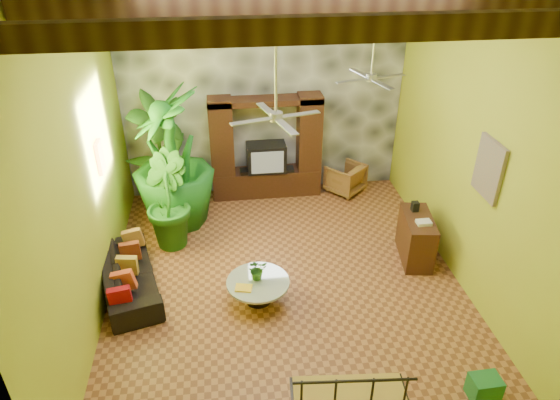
{
  "coord_description": "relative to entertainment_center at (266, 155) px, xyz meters",
  "views": [
    {
      "loc": [
        -0.96,
        -6.77,
        5.63
      ],
      "look_at": [
        -0.07,
        0.2,
        1.53
      ],
      "focal_mm": 32.0,
      "sensor_mm": 36.0,
      "label": 1
    }
  ],
  "objects": [
    {
      "name": "ground",
      "position": [
        0.0,
        -3.14,
        -0.97
      ],
      "size": [
        7.0,
        7.0,
        0.0
      ],
      "primitive_type": "plane",
      "color": "brown",
      "rests_on": "ground"
    },
    {
      "name": "back_wall",
      "position": [
        0.0,
        0.36,
        1.53
      ],
      "size": [
        6.0,
        0.02,
        5.0
      ],
      "primitive_type": "cube",
      "color": "#AAB128",
      "rests_on": "ground"
    },
    {
      "name": "left_wall",
      "position": [
        -3.0,
        -3.14,
        1.53
      ],
      "size": [
        0.02,
        7.0,
        5.0
      ],
      "primitive_type": "cube",
      "color": "#AAB128",
      "rests_on": "ground"
    },
    {
      "name": "right_wall",
      "position": [
        3.0,
        -3.14,
        1.53
      ],
      "size": [
        0.02,
        7.0,
        5.0
      ],
      "primitive_type": "cube",
      "color": "#AAB128",
      "rests_on": "ground"
    },
    {
      "name": "stone_accent_wall",
      "position": [
        0.0,
        0.3,
        1.53
      ],
      "size": [
        5.98,
        0.1,
        4.98
      ],
      "primitive_type": "cube",
      "color": "#373A3F",
      "rests_on": "ground"
    },
    {
      "name": "entertainment_center",
      "position": [
        0.0,
        0.0,
        0.0
      ],
      "size": [
        2.4,
        0.55,
        2.3
      ],
      "color": "#321D0E",
      "rests_on": "ground"
    },
    {
      "name": "ceiling_fan_front",
      "position": [
        -0.2,
        -3.54,
        2.44
      ],
      "size": [
        1.28,
        1.28,
        1.86
      ],
      "color": "#AAAAAF",
      "rests_on": "ceiling"
    },
    {
      "name": "ceiling_fan_back",
      "position": [
        1.6,
        -1.94,
        2.44
      ],
      "size": [
        1.28,
        1.28,
        1.86
      ],
      "color": "#AAAAAF",
      "rests_on": "ceiling"
    },
    {
      "name": "wall_art_mask",
      "position": [
        -2.96,
        -2.14,
        1.13
      ],
      "size": [
        0.06,
        0.32,
        0.55
      ],
      "primitive_type": "cube",
      "color": "orange",
      "rests_on": "left_wall"
    },
    {
      "name": "wall_art_painting",
      "position": [
        2.96,
        -3.74,
        1.33
      ],
      "size": [
        0.06,
        0.7,
        0.9
      ],
      "primitive_type": "cube",
      "color": "#286694",
      "rests_on": "right_wall"
    },
    {
      "name": "sofa",
      "position": [
        -2.65,
        -3.01,
        -0.66
      ],
      "size": [
        1.31,
        2.22,
        0.61
      ],
      "primitive_type": "imported",
      "rotation": [
        0.0,
        0.0,
        1.82
      ],
      "color": "black",
      "rests_on": "ground"
    },
    {
      "name": "wicker_armchair",
      "position": [
        1.79,
        -0.12,
        -0.62
      ],
      "size": [
        1.04,
        1.04,
        0.68
      ],
      "primitive_type": "imported",
      "rotation": [
        0.0,
        0.0,
        3.86
      ],
      "color": "olive",
      "rests_on": "ground"
    },
    {
      "name": "tall_plant_a",
      "position": [
        -2.23,
        -0.11,
        0.28
      ],
      "size": [
        1.55,
        1.57,
        2.5
      ],
      "primitive_type": "imported",
      "rotation": [
        0.0,
        0.0,
        0.82
      ],
      "color": "#2A641A",
      "rests_on": "ground"
    },
    {
      "name": "tall_plant_b",
      "position": [
        -2.05,
        -1.68,
        -0.04
      ],
      "size": [
        1.17,
        1.27,
        1.85
      ],
      "primitive_type": "imported",
      "rotation": [
        0.0,
        0.0,
        2.01
      ],
      "color": "#20621A",
      "rests_on": "ground"
    },
    {
      "name": "tall_plant_c",
      "position": [
        -1.93,
        -0.93,
        0.46
      ],
      "size": [
        1.77,
        1.77,
        2.85
      ],
      "primitive_type": "imported",
      "rotation": [
        0.0,
        0.0,
        4.83
      ],
      "color": "#1A641A",
      "rests_on": "ground"
    },
    {
      "name": "coffee_table",
      "position": [
        -0.51,
        -3.58,
        -0.71
      ],
      "size": [
        1.03,
        1.03,
        0.4
      ],
      "rotation": [
        0.0,
        0.0,
        0.35
      ],
      "color": "black",
      "rests_on": "ground"
    },
    {
      "name": "centerpiece_plant",
      "position": [
        -0.51,
        -3.5,
        -0.39
      ],
      "size": [
        0.38,
        0.36,
        0.35
      ],
      "primitive_type": "imported",
      "rotation": [
        0.0,
        0.0,
        0.33
      ],
      "color": "#265917",
      "rests_on": "coffee_table"
    },
    {
      "name": "yellow_tray",
      "position": [
        -0.76,
        -3.73,
        -0.55
      ],
      "size": [
        0.3,
        0.24,
        0.03
      ],
      "primitive_type": "cube",
      "rotation": [
        0.0,
        0.0,
        -0.21
      ],
      "color": "yellow",
      "rests_on": "coffee_table"
    },
    {
      "name": "iron_bench",
      "position": [
        0.4,
        -5.99,
        -0.42
      ],
      "size": [
        1.47,
        0.64,
        0.57
      ],
      "rotation": [
        0.0,
        0.0,
        -0.09
      ],
      "color": "black",
      "rests_on": "ground"
    },
    {
      "name": "side_console",
      "position": [
        2.46,
        -2.77,
        -0.53
      ],
      "size": [
        0.65,
        1.15,
        0.87
      ],
      "primitive_type": "cube",
      "rotation": [
        0.0,
        0.0,
        -0.15
      ],
      "color": "#3A2512",
      "rests_on": "ground"
    },
    {
      "name": "green_bin",
      "position": [
        2.28,
        -5.85,
        -0.79
      ],
      "size": [
        0.4,
        0.3,
        0.34
      ],
      "primitive_type": "cube",
      "rotation": [
        0.0,
        0.0,
        0.03
      ],
      "color": "#1F7526",
      "rests_on": "ground"
    }
  ]
}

